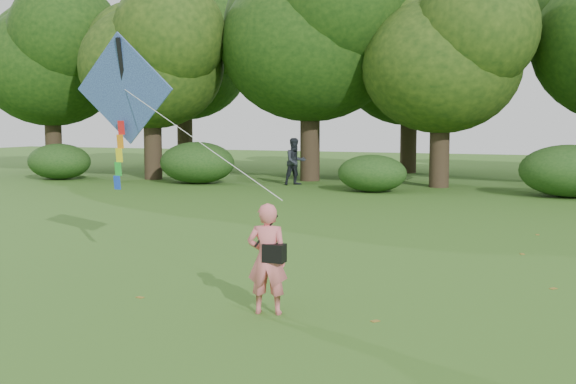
% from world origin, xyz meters
% --- Properties ---
extents(ground, '(100.00, 100.00, 0.00)m').
position_xyz_m(ground, '(0.00, 0.00, 0.00)').
color(ground, '#265114').
rests_on(ground, ground).
extents(man_kite_flyer, '(0.65, 0.51, 1.58)m').
position_xyz_m(man_kite_flyer, '(-0.63, -0.30, 0.79)').
color(man_kite_flyer, '#E76C72').
rests_on(man_kite_flyer, ground).
extents(bystander_left, '(1.20, 1.22, 1.98)m').
position_xyz_m(bystander_left, '(-7.82, 18.75, 0.99)').
color(bystander_left, '#21252C').
rests_on(bystander_left, ground).
extents(crossbody_bag, '(0.43, 0.20, 0.67)m').
position_xyz_m(crossbody_bag, '(-0.51, -0.33, 0.89)').
color(crossbody_bag, black).
rests_on(crossbody_bag, ground).
extents(flying_kite, '(5.18, 2.57, 2.91)m').
position_xyz_m(flying_kite, '(-4.50, 1.89, 3.25)').
color(flying_kite, '#236299').
rests_on(flying_kite, ground).
extents(tree_line, '(54.70, 15.30, 9.48)m').
position_xyz_m(tree_line, '(1.67, 22.88, 5.60)').
color(tree_line, '#3A2D1E').
rests_on(tree_line, ground).
extents(shrub_band, '(39.15, 3.22, 1.88)m').
position_xyz_m(shrub_band, '(-0.72, 17.60, 0.86)').
color(shrub_band, '#264919').
rests_on(shrub_band, ground).
extents(fallen_leaves, '(9.38, 12.90, 0.01)m').
position_xyz_m(fallen_leaves, '(-0.63, 2.42, 0.01)').
color(fallen_leaves, olive).
rests_on(fallen_leaves, ground).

